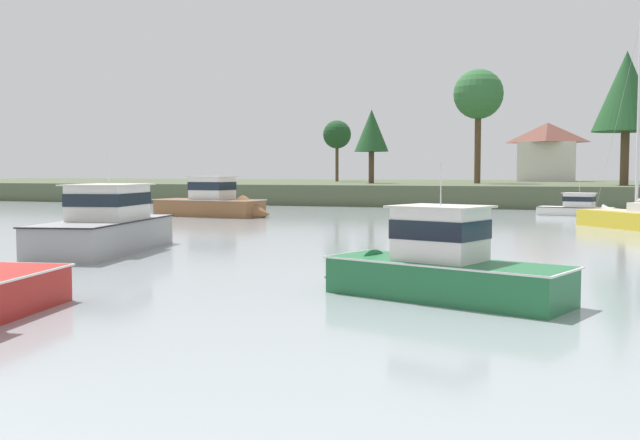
# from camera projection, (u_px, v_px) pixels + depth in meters

# --- Properties ---
(far_shore_bank) EXTENTS (198.39, 57.09, 2.08)m
(far_shore_bank) POSITION_uv_depth(u_px,v_px,m) (502.00, 190.00, 93.71)
(far_shore_bank) COLOR #4C563D
(far_shore_bank) RESTS_ON ground
(cruiser_green) EXTENTS (7.58, 4.27, 4.37)m
(cruiser_green) POSITION_uv_depth(u_px,v_px,m) (426.00, 277.00, 19.50)
(cruiser_green) COLOR #236B3D
(cruiser_green) RESTS_ON ground
(cruiser_wood) EXTENTS (9.69, 3.87, 5.70)m
(cruiser_wood) POSITION_uv_depth(u_px,v_px,m) (219.00, 208.00, 55.09)
(cruiser_wood) COLOR brown
(cruiser_wood) RESTS_ON ground
(cruiser_grey) EXTENTS (4.75, 10.10, 5.41)m
(cruiser_grey) POSITION_uv_depth(u_px,v_px,m) (114.00, 234.00, 31.37)
(cruiser_grey) COLOR gray
(cruiser_grey) RESTS_ON ground
(cruiser_white) EXTENTS (6.61, 3.05, 3.47)m
(cruiser_white) POSITION_uv_depth(u_px,v_px,m) (584.00, 210.00, 55.82)
(cruiser_white) COLOR white
(cruiser_white) RESTS_ON ground
(mooring_buoy_green) EXTENTS (0.50, 0.50, 0.55)m
(mooring_buoy_green) POSITION_uv_depth(u_px,v_px,m) (243.00, 209.00, 65.13)
(mooring_buoy_green) COLOR #1E8C47
(mooring_buoy_green) RESTS_ON ground
(shore_tree_right_mid) EXTENTS (6.30, 6.30, 12.88)m
(shore_tree_right_mid) POSITION_uv_depth(u_px,v_px,m) (626.00, 92.00, 69.91)
(shore_tree_right_mid) COLOR brown
(shore_tree_right_mid) RESTS_ON far_shore_bank
(shore_tree_far_left) EXTENTS (3.88, 3.88, 8.44)m
(shore_tree_far_left) POSITION_uv_depth(u_px,v_px,m) (337.00, 135.00, 100.82)
(shore_tree_far_left) COLOR brown
(shore_tree_far_left) RESTS_ON far_shore_bank
(shore_tree_inland_b) EXTENTS (3.95, 3.95, 8.51)m
(shore_tree_inland_b) POSITION_uv_depth(u_px,v_px,m) (372.00, 131.00, 84.14)
(shore_tree_inland_b) COLOR brown
(shore_tree_inland_b) RESTS_ON far_shore_bank
(shore_tree_left_mid) EXTENTS (5.60, 5.60, 12.87)m
(shore_tree_left_mid) POSITION_uv_depth(u_px,v_px,m) (478.00, 95.00, 82.16)
(shore_tree_left_mid) COLOR brown
(shore_tree_left_mid) RESTS_ON far_shore_bank
(cottage_behind_trees) EXTENTS (8.17, 7.69, 8.16)m
(cottage_behind_trees) POSITION_uv_depth(u_px,v_px,m) (547.00, 151.00, 101.43)
(cottage_behind_trees) COLOR silver
(cottage_behind_trees) RESTS_ON far_shore_bank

